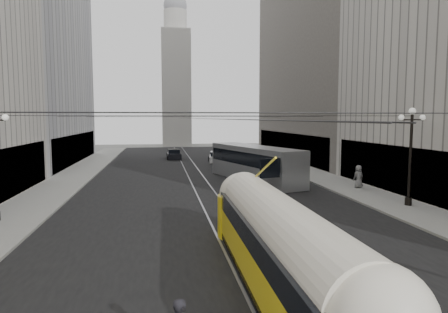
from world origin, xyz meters
name	(u,v)px	position (x,y,z in m)	size (l,w,h in m)	color
road	(197,179)	(0.00, 32.50, 0.00)	(20.00, 85.00, 0.02)	black
sidewalk_left	(75,176)	(-12.00, 36.00, 0.07)	(4.00, 72.00, 0.15)	gray
sidewalk_right	(303,171)	(12.00, 36.00, 0.07)	(4.00, 72.00, 0.15)	gray
rail_left	(189,179)	(-0.75, 32.50, 0.00)	(0.12, 85.00, 0.04)	gray
rail_right	(205,179)	(0.75, 32.50, 0.00)	(0.12, 85.00, 0.04)	gray
building_left_far	(24,49)	(-19.99, 48.00, 14.31)	(12.60, 28.60, 28.60)	#999999
building_right_far	(330,42)	(20.00, 48.00, 16.31)	(12.60, 32.60, 32.60)	#514C47
distant_tower	(176,74)	(0.00, 80.00, 14.97)	(6.00, 6.00, 31.36)	#B2AFA8
lamppost_right_mid	(411,151)	(12.60, 18.00, 3.74)	(1.86, 0.44, 6.37)	black
catenary	(199,118)	(0.12, 31.49, 5.88)	(25.00, 72.00, 0.23)	black
streetcar	(279,244)	(0.50, 7.24, 1.58)	(2.49, 14.86, 3.23)	yellow
city_bus	(255,162)	(5.13, 30.20, 1.79)	(6.34, 13.30, 3.26)	#9C9EA1
sedan_white_far	(217,157)	(3.90, 46.57, 0.64)	(2.46, 4.71, 1.42)	silver
sedan_dark_far	(174,154)	(-1.61, 51.79, 0.64)	(2.05, 4.57, 1.42)	black
pedestrian_sidewalk_right	(359,177)	(12.54, 24.62, 1.08)	(0.91, 0.56, 1.86)	slate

